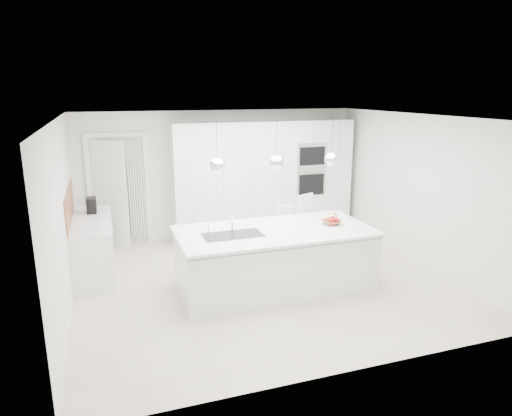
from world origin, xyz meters
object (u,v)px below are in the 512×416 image
object	(u,v)px
island_base	(275,261)
bar_stool_right	(308,228)
fruit_bowl	(332,222)
espresso_machine	(91,205)
bar_stool_left	(286,235)

from	to	relation	value
island_base	bar_stool_right	xyz separation A→B (m)	(0.97, 0.95, 0.13)
fruit_bowl	espresso_machine	size ratio (longest dim) A/B	1.10
island_base	fruit_bowl	xyz separation A→B (m)	(0.92, 0.03, 0.50)
island_base	bar_stool_left	bearing A→B (deg)	59.42
fruit_bowl	espresso_machine	bearing A→B (deg)	151.48
bar_stool_left	bar_stool_right	xyz separation A→B (m)	(0.41, 0.01, 0.07)
bar_stool_left	bar_stool_right	world-z (taller)	bar_stool_right
fruit_bowl	bar_stool_left	size ratio (longest dim) A/B	0.29
fruit_bowl	espresso_machine	distance (m)	3.92
island_base	espresso_machine	xyz separation A→B (m)	(-2.53, 1.90, 0.60)
island_base	fruit_bowl	world-z (taller)	fruit_bowl
fruit_bowl	bar_stool_left	bearing A→B (deg)	111.74
espresso_machine	bar_stool_left	world-z (taller)	espresso_machine
fruit_bowl	bar_stool_right	bearing A→B (deg)	86.81
bar_stool_left	bar_stool_right	distance (m)	0.42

